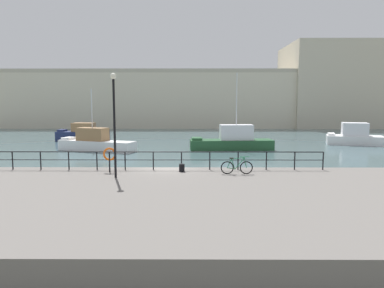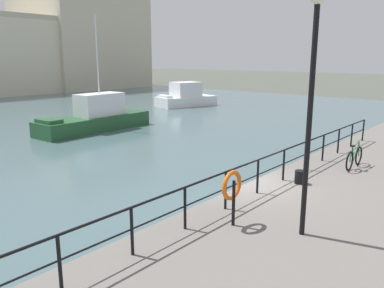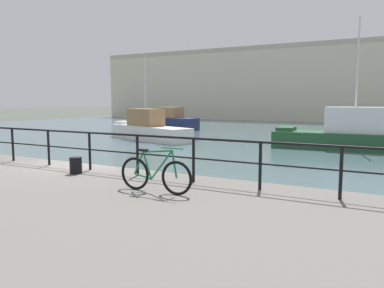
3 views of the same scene
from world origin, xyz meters
TOP-DOWN VIEW (x-y plane):
  - ground_plane at (0.00, 0.00)m, footprint 240.00×240.00m
  - water_basin at (0.00, 30.20)m, footprint 80.00×60.00m
  - quay_promenade at (0.00, -6.50)m, footprint 56.00×13.00m
  - harbor_building at (8.26, 52.80)m, footprint 75.17×16.93m
  - moored_green_narrowboat at (-8.46, 15.32)m, footprint 8.40×4.61m
  - moored_white_yacht at (20.51, 21.10)m, footprint 6.77×4.57m
  - moored_red_daysailer at (5.69, 16.52)m, footprint 8.78×2.88m
  - moored_small_launch at (-12.57, 24.69)m, footprint 6.59×2.58m
  - quay_railing at (-0.72, -0.75)m, footprint 19.90×0.07m
  - parked_bicycle at (4.02, -2.05)m, footprint 1.77×0.10m
  - mooring_bollard at (0.97, -1.32)m, footprint 0.32×0.32m
  - life_ring_stand at (-3.10, -1.46)m, footprint 0.75×0.16m
  - quay_lamp_post at (-2.45, -3.02)m, footprint 0.32×0.32m

SIDE VIEW (x-z plane):
  - ground_plane at x=0.00m, z-range 0.00..0.00m
  - water_basin at x=0.00m, z-range 0.00..0.01m
  - quay_promenade at x=0.00m, z-range 0.00..1.09m
  - moored_green_narrowboat at x=-8.46m, z-range -2.30..4.03m
  - moored_small_launch at x=-12.57m, z-range -0.26..2.06m
  - moored_red_daysailer at x=5.69m, z-range -3.07..4.93m
  - moored_white_yacht at x=20.51m, z-range -0.31..2.25m
  - mooring_bollard at x=0.97m, z-range 1.09..1.53m
  - parked_bicycle at x=4.02m, z-range 0.99..1.97m
  - quay_railing at x=-0.72m, z-range 1.29..2.37m
  - life_ring_stand at x=-3.10m, z-range 1.37..2.77m
  - quay_lamp_post at x=-2.45m, z-range 1.77..7.19m
  - harbor_building at x=8.26m, z-range -2.10..14.02m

